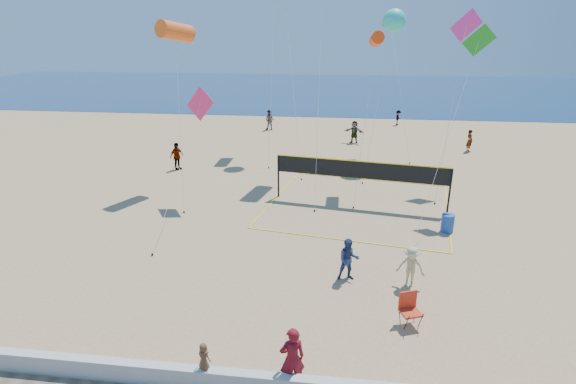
# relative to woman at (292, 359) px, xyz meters

# --- Properties ---
(ground) EXTENTS (120.00, 120.00, 0.00)m
(ground) POSITION_rel_woman_xyz_m (0.04, 2.70, -0.94)
(ground) COLOR tan
(ground) RESTS_ON ground
(ocean) EXTENTS (140.00, 50.00, 0.03)m
(ocean) POSITION_rel_woman_xyz_m (0.04, 64.70, -0.92)
(ocean) COLOR navy
(ocean) RESTS_ON ground
(woman) EXTENTS (0.80, 0.66, 1.88)m
(woman) POSITION_rel_woman_xyz_m (0.00, 0.00, 0.00)
(woman) COLOR maroon
(woman) RESTS_ON ground
(toddler) EXTENTS (0.45, 0.38, 0.77)m
(toddler) POSITION_rel_woman_xyz_m (-2.32, -0.26, 0.05)
(toddler) COLOR brown
(toddler) RESTS_ON seawall
(bystander_a) EXTENTS (0.91, 0.75, 1.69)m
(bystander_a) POSITION_rel_woman_xyz_m (1.48, 5.81, -0.09)
(bystander_a) COLOR navy
(bystander_a) RESTS_ON ground
(bystander_b) EXTENTS (1.16, 0.84, 1.61)m
(bystander_b) POSITION_rel_woman_xyz_m (3.78, 5.62, -0.14)
(bystander_b) COLOR tan
(bystander_b) RESTS_ON ground
(far_person_0) EXTENTS (0.93, 1.19, 1.88)m
(far_person_0) POSITION_rel_woman_xyz_m (-10.16, 18.94, 0.00)
(far_person_0) COLOR gray
(far_person_0) RESTS_ON ground
(far_person_1) EXTENTS (1.81, 1.14, 1.87)m
(far_person_1) POSITION_rel_woman_xyz_m (1.98, 28.31, -0.00)
(far_person_1) COLOR gray
(far_person_1) RESTS_ON ground
(far_person_2) EXTENTS (0.57, 0.72, 1.74)m
(far_person_2) POSITION_rel_woman_xyz_m (10.95, 26.50, -0.07)
(far_person_2) COLOR gray
(far_person_2) RESTS_ON ground
(far_person_3) EXTENTS (1.07, 0.92, 1.90)m
(far_person_3) POSITION_rel_woman_xyz_m (-5.97, 32.59, 0.01)
(far_person_3) COLOR gray
(far_person_3) RESTS_ON ground
(far_person_4) EXTENTS (0.80, 1.07, 1.47)m
(far_person_4) POSITION_rel_woman_xyz_m (6.49, 36.55, -0.20)
(far_person_4) COLOR gray
(far_person_4) RESTS_ON ground
(camp_chair) EXTENTS (0.78, 0.90, 1.27)m
(camp_chair) POSITION_rel_woman_xyz_m (3.44, 3.22, -0.29)
(camp_chair) COLOR red
(camp_chair) RESTS_ON ground
(trash_barrel) EXTENTS (0.76, 0.76, 0.88)m
(trash_barrel) POSITION_rel_woman_xyz_m (6.17, 10.76, -0.50)
(trash_barrel) COLOR #1A49AB
(trash_barrel) RESTS_ON ground
(volleyball_net) EXTENTS (10.81, 10.68, 2.53)m
(volleyball_net) POSITION_rel_woman_xyz_m (2.07, 13.76, 0.80)
(volleyball_net) COLOR black
(volleyball_net) RESTS_ON ground
(kite_0) EXTENTS (2.40, 6.05, 9.63)m
(kite_0) POSITION_rel_woman_xyz_m (-8.51, 16.18, 8.05)
(kite_0) COLOR orange
(kite_0) RESTS_ON ground
(kite_2) EXTENTS (1.36, 5.28, 9.05)m
(kite_2) POSITION_rel_woman_xyz_m (2.72, 17.57, 7.63)
(kite_2) COLOR #FF410D
(kite_2) RESTS_ON ground
(kite_3) EXTENTS (1.76, 7.37, 6.34)m
(kite_3) POSITION_rel_woman_xyz_m (-6.52, 13.33, 4.24)
(kite_3) COLOR #E92C6E
(kite_3) RESTS_ON ground
(kite_4) EXTENTS (3.95, 5.88, 9.38)m
(kite_4) POSITION_rel_woman_xyz_m (7.17, 13.84, 7.12)
(kite_4) COLOR green
(kite_4) RESTS_ON ground
(kite_5) EXTENTS (2.47, 4.52, 10.25)m
(kite_5) POSITION_rel_woman_xyz_m (7.69, 18.51, 7.97)
(kite_5) COLOR #E033A5
(kite_5) RESTS_ON ground
(kite_7) EXTENTS (2.62, 6.44, 10.41)m
(kite_7) POSITION_rel_woman_xyz_m (4.11, 22.94, 8.71)
(kite_7) COLOR #2CD2BD
(kite_7) RESTS_ON ground
(kite_9) EXTENTS (2.36, 4.69, 10.27)m
(kite_9) POSITION_rel_woman_xyz_m (4.38, 26.40, 7.91)
(kite_9) COLOR #FF410D
(kite_9) RESTS_ON ground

